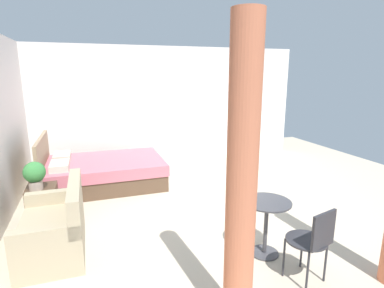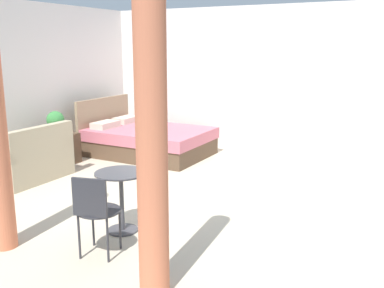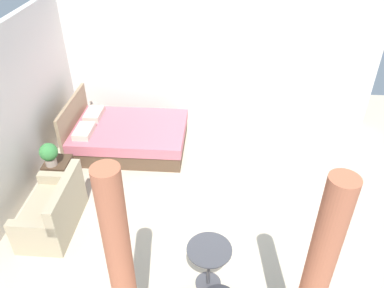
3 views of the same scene
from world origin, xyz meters
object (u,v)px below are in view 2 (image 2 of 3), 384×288
object	(u,v)px
bed	(147,140)
couch	(31,161)
potted_plant	(56,121)
nightstand	(64,149)
cafe_chair_near_window	(95,208)
balcony_table	(121,191)

from	to	relation	value
bed	couch	size ratio (longest dim) A/B	1.82
potted_plant	nightstand	bearing A→B (deg)	-25.86
potted_plant	cafe_chair_near_window	bearing A→B (deg)	-129.77
nightstand	potted_plant	distance (m)	0.52
cafe_chair_near_window	bed	bearing A→B (deg)	26.91
bed	potted_plant	distance (m)	1.77
nightstand	cafe_chair_near_window	distance (m)	3.85
bed	nightstand	size ratio (longest dim) A/B	4.18
cafe_chair_near_window	balcony_table	bearing A→B (deg)	14.19
bed	potted_plant	bearing A→B (deg)	144.09
bed	couch	world-z (taller)	bed
couch	nightstand	xyz separation A→B (m)	(0.98, 0.26, -0.03)
couch	balcony_table	world-z (taller)	couch
balcony_table	couch	bearing A→B (deg)	69.61
potted_plant	cafe_chair_near_window	xyz separation A→B (m)	(-2.44, -2.93, -0.26)
bed	cafe_chair_near_window	size ratio (longest dim) A/B	2.65
potted_plant	bed	bearing A→B (deg)	-35.91
bed	balcony_table	distance (m)	3.63
nightstand	balcony_table	distance (m)	3.32
couch	bed	bearing A→B (deg)	-16.93
nightstand	potted_plant	bearing A→B (deg)	154.14
bed	nightstand	xyz separation A→B (m)	(-1.27, 0.95, -0.01)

